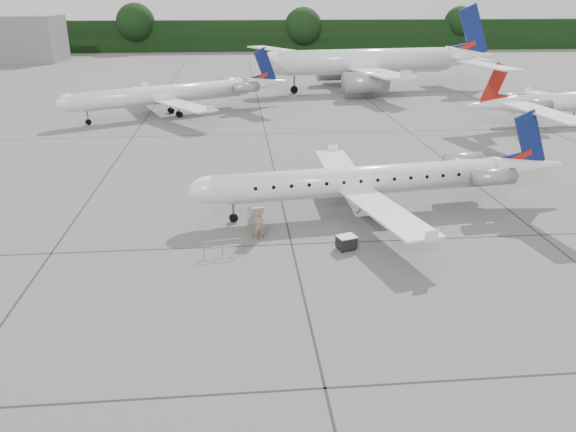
{
  "coord_description": "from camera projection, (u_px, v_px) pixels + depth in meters",
  "views": [
    {
      "loc": [
        -9.94,
        -29.1,
        14.48
      ],
      "look_at": [
        -7.15,
        1.5,
        2.3
      ],
      "focal_mm": 35.0,
      "sensor_mm": 36.0,
      "label": 1
    }
  ],
  "objects": [
    {
      "name": "baggage_cart",
      "position": [
        346.0,
        242.0,
        34.01
      ],
      "size": [
        1.3,
        1.17,
        0.93
      ],
      "primitive_type": null,
      "rotation": [
        0.0,
        0.0,
        0.33
      ],
      "color": "black",
      "rests_on": "ground"
    },
    {
      "name": "airstair",
      "position": [
        256.0,
        217.0,
        36.25
      ],
      "size": [
        1.1,
        2.23,
        2.11
      ],
      "primitive_type": null,
      "rotation": [
        0.0,
        0.0,
        0.12
      ],
      "color": "white",
      "rests_on": "ground"
    },
    {
      "name": "safety_railing",
      "position": [
        222.0,
        248.0,
        33.17
      ],
      "size": [
        2.18,
        0.45,
        1.0
      ],
      "primitive_type": null,
      "rotation": [
        0.0,
        0.0,
        0.17
      ],
      "color": "gray",
      "rests_on": "ground"
    },
    {
      "name": "main_regional_jet",
      "position": [
        359.0,
        167.0,
        38.77
      ],
      "size": [
        28.33,
        21.93,
        6.72
      ],
      "primitive_type": null,
      "rotation": [
        0.0,
        0.0,
        0.12
      ],
      "color": "white",
      "rests_on": "ground"
    },
    {
      "name": "bg_regional_left",
      "position": [
        165.0,
        85.0,
        70.16
      ],
      "size": [
        35.86,
        32.39,
        7.71
      ],
      "primitive_type": null,
      "rotation": [
        0.0,
        0.0,
        0.48
      ],
      "color": "white",
      "rests_on": "ground"
    },
    {
      "name": "bg_narrowbody",
      "position": [
        365.0,
        49.0,
        87.71
      ],
      "size": [
        39.11,
        30.38,
        12.95
      ],
      "primitive_type": null,
      "rotation": [
        0.0,
        0.0,
        0.13
      ],
      "color": "white",
      "rests_on": "ground"
    },
    {
      "name": "ground",
      "position": [
        411.0,
        257.0,
        33.11
      ],
      "size": [
        320.0,
        320.0,
        0.0
      ],
      "primitive_type": "plane",
      "color": "slate",
      "rests_on": "ground"
    },
    {
      "name": "treeline",
      "position": [
        271.0,
        36.0,
        151.99
      ],
      "size": [
        260.0,
        4.0,
        8.0
      ],
      "primitive_type": "cube",
      "color": "black",
      "rests_on": "ground"
    },
    {
      "name": "passenger",
      "position": [
        259.0,
        226.0,
        35.18
      ],
      "size": [
        0.77,
        0.59,
        1.89
      ],
      "primitive_type": "imported",
      "rotation": [
        0.0,
        0.0,
        0.22
      ],
      "color": "olive",
      "rests_on": "ground"
    }
  ]
}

